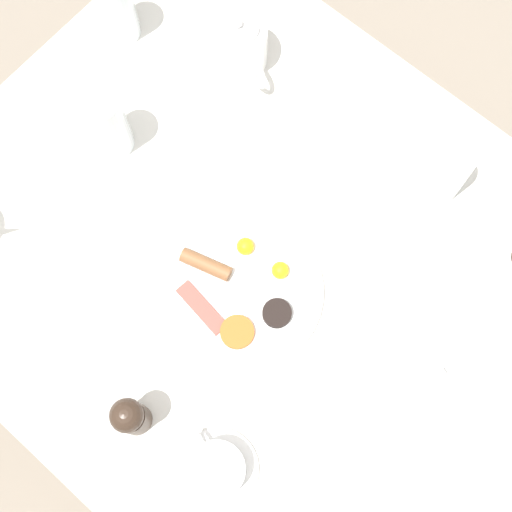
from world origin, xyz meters
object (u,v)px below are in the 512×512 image
Objects in this scene: water_glass_short at (115,7)px; wine_glass_spare at (107,124)px; teacup_with_saucer_left at (217,469)px; water_glass_tall at (448,170)px; breakfast_plate at (242,289)px; teapot_near at (239,44)px; teacup_with_saucer_right at (421,349)px; napkin_folded at (341,160)px; fork_by_plate at (494,428)px; salt_grinder at (130,417)px.

wine_glass_spare is at bearing -139.63° from water_glass_short.
wine_glass_spare is (0.31, 0.53, 0.05)m from teacup_with_saucer_left.
breakfast_plate is at bearing 159.55° from water_glass_tall.
breakfast_plate is 0.46m from teapot_near.
teacup_with_saucer_left is 0.85m from water_glass_short.
teacup_with_saucer_left reaches higher than breakfast_plate.
teacup_with_saucer_right is at bearing 178.98° from teapot_near.
teacup_with_saucer_right is 0.37m from napkin_folded.
fork_by_plate is (-0.15, -0.99, -0.08)m from water_glass_short.
water_glass_short is at bearing 54.40° from teacup_with_saucer_left.
water_glass_short is at bearing 40.37° from wine_glass_spare.
salt_grinder is at bearing 169.00° from water_glass_tall.
teacup_with_saucer_left is 0.90× the size of water_glass_tall.
teacup_with_saucer_left is at bearing -125.60° from water_glass_short.
fork_by_plate is at bearing -50.57° from salt_grinder.
teapot_near is 0.76m from teacup_with_saucer_left.
water_glass_short and wine_glass_spare have the same top height.
napkin_folded is at bearing 18.96° from teacup_with_saucer_left.
teacup_with_saucer_right is 0.31m from water_glass_tall.
water_glass_short is (-0.10, 0.22, 0.02)m from teapot_near.
teapot_near is at bearing -64.72° from water_glass_short.
water_glass_tall is 0.20m from napkin_folded.
water_glass_tall is (0.04, -0.45, 0.02)m from teapot_near.
teacup_with_saucer_right is at bearing -85.06° from wine_glass_spare.
water_glass_short is 1.22× the size of salt_grinder.
water_glass_short is at bearing 65.08° from breakfast_plate.
salt_grinder reaches higher than teacup_with_saucer_right.
napkin_folded is (0.30, 0.02, -0.01)m from breakfast_plate.
water_glass_short reaches higher than salt_grinder.
teacup_with_saucer_right is at bearing -98.73° from water_glass_short.
water_glass_tall is 0.94× the size of water_glass_short.
water_glass_short reaches higher than teapot_near.
breakfast_plate is 1.42× the size of napkin_folded.
wine_glass_spare is 1.21× the size of salt_grinder.
teapot_near is 1.44× the size of teacup_with_saucer_left.
teacup_with_saucer_right is 0.49m from salt_grinder.
teacup_with_saucer_right is 1.04× the size of salt_grinder.
teacup_with_saucer_left is 0.39m from teacup_with_saucer_right.
water_glass_short is at bearing 97.23° from napkin_folded.
fork_by_plate is at bearing -98.36° from water_glass_short.
breakfast_plate is 1.85× the size of wine_glass_spare.
teapot_near is at bearing 69.29° from teacup_with_saucer_right.
teacup_with_saucer_left is 0.16m from salt_grinder.
napkin_folded is at bearing 67.11° from fork_by_plate.
water_glass_tall is 0.60m from wine_glass_spare.
breakfast_plate is at bearing 33.77° from teacup_with_saucer_left.
fork_by_plate is at bearing -78.47° from breakfast_plate.
wine_glass_spare reaches higher than fork_by_plate.
water_glass_short reaches higher than water_glass_tall.
teacup_with_saucer_left is 0.85× the size of water_glass_short.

